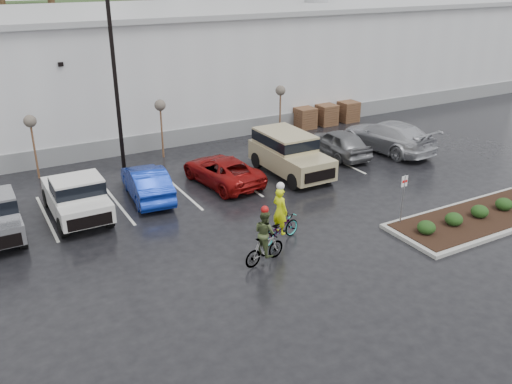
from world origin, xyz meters
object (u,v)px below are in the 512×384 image
lamppost (113,58)px  fire_lane_sign (403,194)px  pallet_stack_b (326,115)px  car_grey (338,143)px  sapling_mid (160,108)px  cyclist_hivis (280,223)px  car_far_silver (388,136)px  pickup_white (74,193)px  car_red (222,170)px  sapling_east (280,93)px  cyclist_olive (265,242)px  suv_tan (291,155)px  car_blue (147,183)px  pallet_stack_a (305,118)px  pallet_stack_c (348,111)px  sapling_west (30,125)px

lamppost → fire_lane_sign: 14.78m
pallet_stack_b → car_grey: size_ratio=0.31×
sapling_mid → cyclist_hivis: bearing=-88.0°
car_far_silver → pickup_white: bearing=-5.2°
fire_lane_sign → car_red: fire_lane_sign is taller
sapling_east → car_grey: (0.99, -4.50, -1.97)m
lamppost → cyclist_olive: lamppost is taller
pallet_stack_b → suv_tan: 9.69m
car_blue → cyclist_hivis: (3.01, -6.49, 0.01)m
car_red → suv_tan: (3.54, -0.55, 0.36)m
pallet_stack_a → fire_lane_sign: bearing=-108.8°
cyclist_hivis → pallet_stack_a: bearing=-53.3°
pallet_stack_c → fire_lane_sign: (-8.20, -13.80, 0.73)m
sapling_mid → pallet_stack_a: (10.00, 1.00, -2.05)m
pallet_stack_b → fire_lane_sign: bearing=-114.9°
sapling_west → suv_tan: bearing=-26.8°
car_blue → cyclist_hivis: bearing=120.3°
sapling_east → pickup_white: 14.42m
car_blue → cyclist_hivis: cyclist_hivis is taller
sapling_mid → pickup_white: size_ratio=0.62×
pallet_stack_b → pallet_stack_c: (1.80, 0.00, 0.00)m
pallet_stack_b → suv_tan: bearing=-136.7°
sapling_east → lamppost: bearing=-174.3°
sapling_east → cyclist_hivis: (-7.10, -11.50, -1.98)m
pallet_stack_c → pickup_white: 20.31m
pallet_stack_b → cyclist_hivis: 16.85m
pallet_stack_c → car_blue: size_ratio=0.30×
lamppost → suv_tan: size_ratio=1.81×
pallet_stack_b → pickup_white: 18.60m
suv_tan → lamppost: bearing=147.0°
sapling_west → fire_lane_sign: bearing=-47.3°
sapling_mid → car_red: 5.60m
cyclist_hivis → cyclist_olive: cyclist_hivis is taller
sapling_east → pallet_stack_b: bearing=13.4°
pallet_stack_c → pallet_stack_b: bearing=180.0°
pallet_stack_b → cyclist_olive: bearing=-132.8°
car_red → suv_tan: 3.60m
suv_tan → pallet_stack_a: bearing=51.1°
car_red → suv_tan: suv_tan is taller
pickup_white → car_red: size_ratio=1.09×
fire_lane_sign → sapling_east: bearing=80.2°
car_red → pickup_white: bearing=-5.8°
pallet_stack_a → pallet_stack_c: size_ratio=1.00×
cyclist_olive → pallet_stack_a: bearing=-50.4°
car_far_silver → suv_tan: bearing=-1.2°
pallet_stack_a → pallet_stack_c: (3.50, 0.00, 0.00)m
lamppost → sapling_west: size_ratio=2.88×
sapling_mid → cyclist_hivis: size_ratio=1.33×
car_blue → pallet_stack_c: bearing=-154.1°
fire_lane_sign → cyclist_olive: (-6.22, 0.18, -0.60)m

